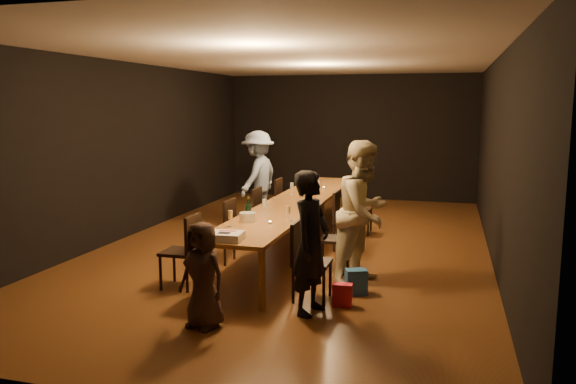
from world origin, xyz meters
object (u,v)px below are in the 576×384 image
(chair_right_3, at_px, (360,208))
(woman_tan, at_px, (364,212))
(plate_stack, at_px, (248,217))
(woman_birthday, at_px, (311,243))
(table, at_px, (296,204))
(birthday_cake, at_px, (225,236))
(child, at_px, (203,275))
(chair_right_1, at_px, (333,238))
(chair_left_3, at_px, (269,203))
(chair_left_0, at_px, (180,251))
(chair_right_2, at_px, (348,221))
(man_blue, at_px, (258,176))
(chair_left_2, at_px, (246,215))
(champagne_bottle, at_px, (248,208))
(ice_bucket, at_px, (306,189))
(chair_left_1, at_px, (218,231))
(chair_right_0, at_px, (312,261))

(chair_right_3, bearing_deg, woman_tan, 9.62)
(woman_tan, height_order, plate_stack, woman_tan)
(woman_birthday, relative_size, woman_tan, 0.86)
(table, distance_m, birthday_cake, 2.80)
(woman_tan, distance_m, child, 2.39)
(chair_right_1, relative_size, chair_left_3, 1.00)
(plate_stack, bearing_deg, chair_left_0, -136.74)
(chair_right_2, xyz_separation_m, man_blue, (-2.08, 1.72, 0.42))
(chair_left_0, relative_size, birthday_cake, 2.22)
(chair_left_2, height_order, plate_stack, chair_left_2)
(table, distance_m, chair_left_0, 2.56)
(chair_left_3, distance_m, child, 4.77)
(chair_right_1, bearing_deg, champagne_bottle, -68.80)
(chair_right_3, bearing_deg, ice_bucket, -52.14)
(chair_right_2, relative_size, chair_right_3, 1.00)
(chair_left_1, distance_m, champagne_bottle, 0.87)
(chair_right_0, relative_size, woman_tan, 0.51)
(chair_right_0, relative_size, plate_stack, 4.30)
(chair_right_1, relative_size, child, 0.84)
(chair_right_1, height_order, man_blue, man_blue)
(chair_right_2, distance_m, chair_right_3, 1.20)
(man_blue, height_order, champagne_bottle, man_blue)
(table, bearing_deg, chair_left_3, 125.31)
(chair_right_2, bearing_deg, plate_stack, -30.19)
(chair_right_2, bearing_deg, chair_left_0, -35.31)
(child, xyz_separation_m, champagne_bottle, (-0.19, 1.89, 0.35))
(man_blue, height_order, child, man_blue)
(chair_right_3, distance_m, chair_left_0, 3.98)
(table, xyz_separation_m, plate_stack, (-0.18, -1.77, 0.11))
(chair_left_1, height_order, plate_stack, chair_left_1)
(chair_left_3, height_order, woman_tan, woman_tan)
(man_blue, bearing_deg, chair_right_0, 35.29)
(man_blue, bearing_deg, chair_left_1, 15.94)
(chair_right_0, xyz_separation_m, ice_bucket, (-0.82, 2.96, 0.39))
(chair_right_1, xyz_separation_m, chair_right_2, (0.00, 1.20, 0.00))
(chair_right_3, height_order, birthday_cake, chair_right_3)
(chair_left_1, height_order, child, child)
(chair_right_3, relative_size, plate_stack, 4.30)
(chair_right_0, relative_size, chair_left_3, 1.00)
(ice_bucket, bearing_deg, woman_tan, -58.88)
(chair_left_0, height_order, chair_left_1, same)
(man_blue, bearing_deg, chair_left_3, 44.91)
(chair_right_2, distance_m, ice_bucket, 1.07)
(child, bearing_deg, chair_left_3, 115.99)
(chair_left_1, bearing_deg, chair_left_2, 0.00)
(chair_right_2, distance_m, chair_left_3, 2.08)
(plate_stack, bearing_deg, chair_left_3, 102.74)
(chair_right_3, height_order, chair_left_1, same)
(child, bearing_deg, woman_birthday, 51.76)
(chair_right_2, relative_size, woman_birthday, 0.59)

